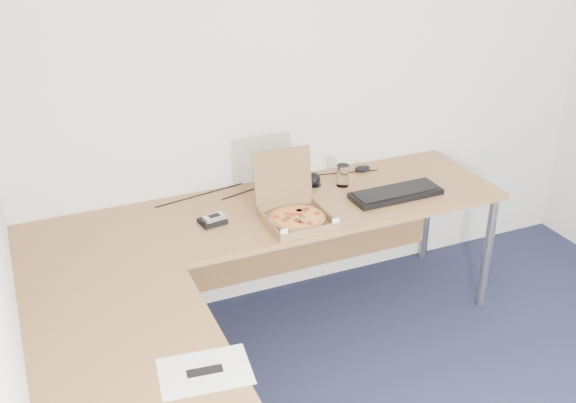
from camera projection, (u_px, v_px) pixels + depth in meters
name	position (u px, v px, depth m)	size (l,w,h in m)	color
room_shell	(562.00, 218.00, 2.29)	(3.50, 3.50, 2.50)	silver
desk	(238.00, 268.00, 3.04)	(2.50, 2.20, 0.73)	#99683B
pizza_box	(296.00, 214.00, 3.36)	(0.31, 0.36, 0.32)	olive
drinking_glass	(343.00, 176.00, 3.72)	(0.07, 0.07, 0.12)	white
keyboard	(396.00, 194.00, 3.62)	(0.50, 0.18, 0.03)	black
mouse	(363.00, 169.00, 3.92)	(0.09, 0.06, 0.03)	black
wallet	(212.00, 221.00, 3.35)	(0.12, 0.10, 0.02)	black
phone	(214.00, 218.00, 3.34)	(0.11, 0.06, 0.02)	#B2B5BA
paper_sheet	(205.00, 371.00, 2.37)	(0.32, 0.23, 0.00)	white
dome_speaker	(313.00, 178.00, 3.74)	(0.09, 0.09, 0.08)	black
cable_bundle	(265.00, 185.00, 3.75)	(0.63, 0.04, 0.01)	black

